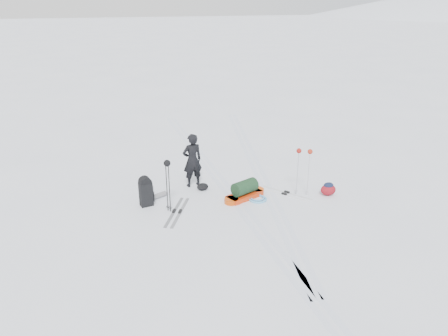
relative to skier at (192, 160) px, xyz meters
The scene contains 14 objects.
ground 1.69m from the skier, 47.26° to the right, with size 200.00×200.00×0.00m, color white.
snow_hill_backdrop 125.76m from the skier, 52.49° to the left, with size 359.50×192.00×162.45m.
ski_tracks 1.83m from the skier, ahead, with size 3.38×17.97×0.01m.
skier is the anchor object (origin of this frame).
pulk_sled 1.91m from the skier, 43.17° to the right, with size 1.47×1.00×0.55m.
expedition_rucksack 1.82m from the skier, 146.46° to the right, with size 0.83×0.75×0.88m.
ski_poles_black 1.82m from the skier, 121.78° to the right, with size 0.19×0.19×1.51m.
ski_poles_silver 3.37m from the skier, 25.35° to the right, with size 0.43×0.29×1.45m.
touring_skis_grey 1.99m from the skier, 114.28° to the right, with size 0.94×1.72×0.06m.
touring_skis_white 3.00m from the skier, 26.34° to the right, with size 1.25×1.42×0.06m.
rope_coil 2.33m from the skier, 40.90° to the right, with size 0.69×0.69×0.06m.
small_daypack 4.17m from the skier, 23.46° to the right, with size 0.51×0.42×0.40m.
thermos_pair 1.62m from the skier, 164.22° to the right, with size 0.31×0.19×0.30m.
stuff_sack 0.86m from the skier, 59.87° to the right, with size 0.42×0.37×0.22m.
Camera 1 is at (-3.08, -11.21, 5.63)m, focal length 35.00 mm.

